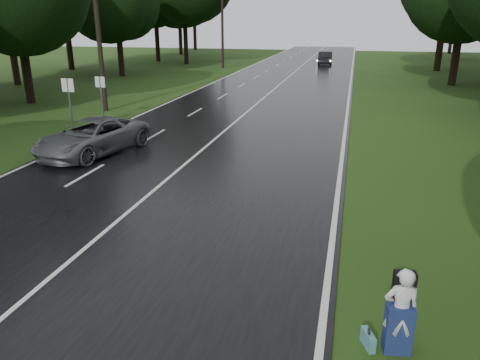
# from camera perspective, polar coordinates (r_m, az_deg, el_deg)

# --- Properties ---
(road) EXTENTS (12.00, 140.00, 0.04)m
(road) POSITION_cam_1_polar(r_m,az_deg,el_deg) (26.97, 0.53, 8.09)
(road) COLOR black
(road) RESTS_ON ground
(lane_center) EXTENTS (0.12, 140.00, 0.01)m
(lane_center) POSITION_cam_1_polar(r_m,az_deg,el_deg) (26.97, 0.53, 8.14)
(lane_center) COLOR silver
(lane_center) RESTS_ON road
(grey_car) EXTENTS (3.47, 5.51, 1.42)m
(grey_car) POSITION_cam_1_polar(r_m,az_deg,el_deg) (19.77, -17.83, 5.14)
(grey_car) COLOR #565A5C
(grey_car) RESTS_ON road
(far_car) EXTENTS (1.88, 4.73, 1.53)m
(far_car) POSITION_cam_1_polar(r_m,az_deg,el_deg) (58.40, 10.50, 14.65)
(far_car) COLOR black
(far_car) RESTS_ON road
(hitchhiker) EXTENTS (0.62, 0.57, 1.57)m
(hitchhiker) POSITION_cam_1_polar(r_m,az_deg,el_deg) (8.29, 19.25, -15.33)
(hitchhiker) COLOR silver
(hitchhiker) RESTS_ON ground
(suitcase) EXTENTS (0.26, 0.42, 0.29)m
(suitcase) POSITION_cam_1_polar(r_m,az_deg,el_deg) (8.55, 15.58, -18.51)
(suitcase) COLOR teal
(suitcase) RESTS_ON ground
(utility_pole_mid) EXTENTS (1.80, 0.28, 10.21)m
(utility_pole_mid) POSITION_cam_1_polar(r_m,az_deg,el_deg) (29.46, -16.27, 8.25)
(utility_pole_mid) COLOR black
(utility_pole_mid) RESTS_ON ground
(utility_pole_far) EXTENTS (1.80, 0.28, 9.09)m
(utility_pole_far) POSITION_cam_1_polar(r_m,az_deg,el_deg) (53.76, -2.13, 13.70)
(utility_pole_far) COLOR black
(utility_pole_far) RESTS_ON ground
(road_sign_a) EXTENTS (0.63, 0.10, 2.61)m
(road_sign_a) POSITION_cam_1_polar(r_m,az_deg,el_deg) (24.19, -19.93, 5.56)
(road_sign_a) COLOR white
(road_sign_a) RESTS_ON ground
(road_sign_b) EXTENTS (0.57, 0.10, 2.37)m
(road_sign_b) POSITION_cam_1_polar(r_m,az_deg,el_deg) (26.64, -16.51, 7.11)
(road_sign_b) COLOR white
(road_sign_b) RESTS_ON ground
(tree_left_d) EXTENTS (7.98, 7.98, 12.46)m
(tree_left_d) POSITION_cam_1_polar(r_m,az_deg,el_deg) (33.97, -24.43, 8.69)
(tree_left_d) COLOR black
(tree_left_d) RESTS_ON ground
(tree_left_e) EXTENTS (7.79, 7.79, 12.18)m
(tree_left_e) POSITION_cam_1_polar(r_m,az_deg,el_deg) (47.42, -14.37, 12.37)
(tree_left_e) COLOR black
(tree_left_e) RESTS_ON ground
(tree_left_f) EXTENTS (11.29, 11.29, 17.64)m
(tree_left_f) POSITION_cam_1_polar(r_m,az_deg,el_deg) (58.98, -6.64, 14.10)
(tree_left_f) COLOR black
(tree_left_f) RESTS_ON ground
(tree_right_e) EXTENTS (8.55, 8.55, 13.36)m
(tree_right_e) POSITION_cam_1_polar(r_m,az_deg,el_deg) (43.33, 24.70, 10.62)
(tree_right_e) COLOR black
(tree_right_e) RESTS_ON ground
(tree_right_f) EXTENTS (10.24, 10.24, 16.00)m
(tree_right_f) POSITION_cam_1_polar(r_m,az_deg,el_deg) (54.95, 23.16, 12.33)
(tree_right_f) COLOR black
(tree_right_f) RESTS_ON ground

